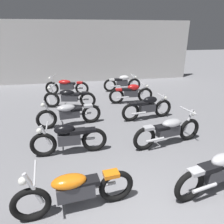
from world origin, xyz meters
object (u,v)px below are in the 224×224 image
object	(u,v)px
motorcycle_left_row_0	(75,190)
motorcycle_left_row_4	(67,86)
motorcycle_right_row_4	(122,83)
motorcycle_left_row_1	(69,138)
motorcycle_right_row_3	(131,93)
motorcycle_left_row_3	(69,97)
motorcycle_right_row_1	(169,130)
motorcycle_right_row_2	(148,107)
motorcycle_right_row_0	(217,172)
motorcycle_left_row_2	(69,113)

from	to	relation	value
motorcycle_left_row_0	motorcycle_left_row_4	world-z (taller)	same
motorcycle_left_row_4	motorcycle_right_row_4	size ratio (longest dim) A/B	1.09
motorcycle_left_row_0	motorcycle_left_row_1	world-z (taller)	motorcycle_left_row_0
motorcycle_left_row_1	motorcycle_left_row_4	world-z (taller)	motorcycle_left_row_4
motorcycle_right_row_3	motorcycle_right_row_4	xyz separation A→B (m)	(0.08, 1.96, 0.00)
motorcycle_left_row_1	motorcycle_left_row_3	xyz separation A→B (m)	(0.05, 3.62, -0.01)
motorcycle_left_row_4	motorcycle_right_row_4	xyz separation A→B (m)	(2.88, 0.11, 0.01)
motorcycle_left_row_3	motorcycle_right_row_3	size ratio (longest dim) A/B	1.09
motorcycle_left_row_1	motorcycle_right_row_1	distance (m)	2.73
motorcycle_right_row_2	motorcycle_right_row_4	bearing A→B (deg)	89.83
motorcycle_right_row_1	motorcycle_right_row_2	xyz separation A→B (m)	(0.08, 1.89, 0.01)
motorcycle_right_row_2	motorcycle_right_row_0	bearing A→B (deg)	-89.71
motorcycle_left_row_0	motorcycle_right_row_3	size ratio (longest dim) A/B	1.10
motorcycle_right_row_0	motorcycle_right_row_3	world-z (taller)	same
motorcycle_right_row_4	motorcycle_right_row_1	bearing A→B (deg)	-90.92
motorcycle_left_row_4	motorcycle_right_row_2	xyz separation A→B (m)	(2.87, -3.71, 0.01)
motorcycle_left_row_1	motorcycle_right_row_4	distance (m)	6.31
motorcycle_right_row_4	motorcycle_right_row_3	bearing A→B (deg)	-92.43
motorcycle_left_row_1	motorcycle_right_row_2	distance (m)	3.35
motorcycle_left_row_0	motorcycle_left_row_2	bearing A→B (deg)	90.92
motorcycle_right_row_2	motorcycle_left_row_0	bearing A→B (deg)	-125.98
motorcycle_left_row_1	motorcycle_left_row_2	size ratio (longest dim) A/B	0.91
motorcycle_right_row_3	motorcycle_right_row_4	size ratio (longest dim) A/B	1.00
motorcycle_left_row_2	motorcycle_right_row_1	bearing A→B (deg)	-34.17
motorcycle_left_row_3	motorcycle_left_row_2	bearing A→B (deg)	-90.84
motorcycle_right_row_1	motorcycle_right_row_3	bearing A→B (deg)	89.88
motorcycle_right_row_0	motorcycle_right_row_3	size ratio (longest dim) A/B	0.99
motorcycle_left_row_4	motorcycle_right_row_3	world-z (taller)	motorcycle_left_row_4
motorcycle_left_row_4	motorcycle_right_row_1	xyz separation A→B (m)	(2.79, -5.60, 0.00)
motorcycle_left_row_1	motorcycle_left_row_2	xyz separation A→B (m)	(0.02, 1.78, -0.01)
motorcycle_left_row_2	motorcycle_left_row_3	bearing A→B (deg)	89.16
motorcycle_left_row_2	motorcycle_right_row_0	bearing A→B (deg)	-53.32
motorcycle_left_row_2	motorcycle_left_row_3	size ratio (longest dim) A/B	1.01
motorcycle_left_row_2	motorcycle_right_row_0	world-z (taller)	motorcycle_left_row_2
motorcycle_left_row_4	motorcycle_right_row_2	bearing A→B (deg)	-52.27
motorcycle_left_row_2	motorcycle_left_row_4	distance (m)	3.76
motorcycle_left_row_2	motorcycle_left_row_4	world-z (taller)	same
motorcycle_left_row_1	motorcycle_left_row_4	bearing A→B (deg)	90.59
motorcycle_left_row_3	motorcycle_right_row_4	world-z (taller)	motorcycle_left_row_3
motorcycle_left_row_0	motorcycle_left_row_4	distance (m)	7.47
motorcycle_right_row_1	motorcycle_right_row_0	bearing A→B (deg)	-87.06
motorcycle_left_row_4	motorcycle_right_row_0	world-z (taller)	motorcycle_left_row_4
motorcycle_right_row_1	motorcycle_right_row_3	world-z (taller)	motorcycle_right_row_1
motorcycle_left_row_1	motorcycle_right_row_4	xyz separation A→B (m)	(2.82, 5.64, 0.00)
motorcycle_right_row_0	motorcycle_left_row_3	bearing A→B (deg)	116.35
motorcycle_left_row_2	motorcycle_right_row_3	world-z (taller)	motorcycle_left_row_2
motorcycle_right_row_1	motorcycle_right_row_2	bearing A→B (deg)	87.58
motorcycle_right_row_2	motorcycle_right_row_4	distance (m)	3.82
motorcycle_right_row_0	motorcycle_right_row_4	xyz separation A→B (m)	(-0.01, 7.64, 0.00)
motorcycle_left_row_3	motorcycle_left_row_4	world-z (taller)	same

